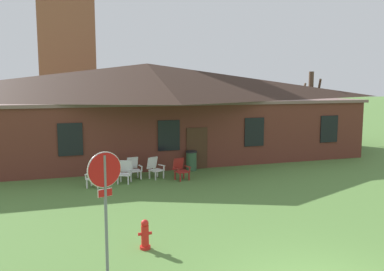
{
  "coord_description": "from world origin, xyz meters",
  "views": [
    {
      "loc": [
        -4.9,
        -6.48,
        4.3
      ],
      "look_at": [
        -0.29,
        7.88,
        2.34
      ],
      "focal_mm": 37.73,
      "sensor_mm": 36.0,
      "label": 1
    }
  ],
  "objects_px": {
    "lawn_chair_middle": "(155,167)",
    "fire_hydrant": "(145,235)",
    "lawn_chair_left_end": "(133,168)",
    "lawn_chair_right_end": "(180,169)",
    "lawn_chair_by_porch": "(95,175)",
    "trash_bin": "(191,161)",
    "stop_sign": "(105,188)",
    "lawn_chair_near_door": "(125,171)"
  },
  "relations": [
    {
      "from": "stop_sign",
      "to": "lawn_chair_near_door",
      "type": "distance_m",
      "value": 8.71
    },
    {
      "from": "lawn_chair_near_door",
      "to": "lawn_chair_right_end",
      "type": "height_order",
      "value": "same"
    },
    {
      "from": "stop_sign",
      "to": "lawn_chair_right_end",
      "type": "bearing_deg",
      "value": 63.44
    },
    {
      "from": "lawn_chair_by_porch",
      "to": "trash_bin",
      "type": "bearing_deg",
      "value": 20.84
    },
    {
      "from": "lawn_chair_left_end",
      "to": "trash_bin",
      "type": "relative_size",
      "value": 0.98
    },
    {
      "from": "lawn_chair_right_end",
      "to": "fire_hydrant",
      "type": "height_order",
      "value": "lawn_chair_right_end"
    },
    {
      "from": "lawn_chair_middle",
      "to": "trash_bin",
      "type": "xyz_separation_m",
      "value": [
        2.09,
        1.06,
        -0.0
      ]
    },
    {
      "from": "lawn_chair_near_door",
      "to": "trash_bin",
      "type": "bearing_deg",
      "value": 22.82
    },
    {
      "from": "lawn_chair_right_end",
      "to": "stop_sign",
      "type": "bearing_deg",
      "value": -116.56
    },
    {
      "from": "lawn_chair_near_door",
      "to": "fire_hydrant",
      "type": "relative_size",
      "value": 1.21
    },
    {
      "from": "lawn_chair_near_door",
      "to": "trash_bin",
      "type": "xyz_separation_m",
      "value": [
        3.49,
        1.47,
        -0.0
      ]
    },
    {
      "from": "lawn_chair_right_end",
      "to": "fire_hydrant",
      "type": "distance_m",
      "value": 7.68
    },
    {
      "from": "stop_sign",
      "to": "lawn_chair_right_end",
      "type": "xyz_separation_m",
      "value": [
        4.11,
        8.21,
        -1.51
      ]
    },
    {
      "from": "lawn_chair_by_porch",
      "to": "stop_sign",
      "type": "bearing_deg",
      "value": -92.62
    },
    {
      "from": "lawn_chair_near_door",
      "to": "lawn_chair_left_end",
      "type": "height_order",
      "value": "same"
    },
    {
      "from": "lawn_chair_right_end",
      "to": "fire_hydrant",
      "type": "relative_size",
      "value": 1.21
    },
    {
      "from": "stop_sign",
      "to": "fire_hydrant",
      "type": "xyz_separation_m",
      "value": [
        1.09,
        1.15,
        -1.63
      ]
    },
    {
      "from": "stop_sign",
      "to": "lawn_chair_left_end",
      "type": "relative_size",
      "value": 2.95
    },
    {
      "from": "lawn_chair_by_porch",
      "to": "lawn_chair_near_door",
      "type": "relative_size",
      "value": 1.0
    },
    {
      "from": "stop_sign",
      "to": "lawn_chair_by_porch",
      "type": "relative_size",
      "value": 2.95
    },
    {
      "from": "stop_sign",
      "to": "fire_hydrant",
      "type": "relative_size",
      "value": 3.57
    },
    {
      "from": "lawn_chair_middle",
      "to": "fire_hydrant",
      "type": "relative_size",
      "value": 1.21
    },
    {
      "from": "trash_bin",
      "to": "lawn_chair_left_end",
      "type": "bearing_deg",
      "value": -164.64
    },
    {
      "from": "lawn_chair_near_door",
      "to": "lawn_chair_left_end",
      "type": "distance_m",
      "value": 0.79
    },
    {
      "from": "lawn_chair_left_end",
      "to": "lawn_chair_right_end",
      "type": "height_order",
      "value": "same"
    },
    {
      "from": "lawn_chair_left_end",
      "to": "lawn_chair_right_end",
      "type": "distance_m",
      "value": 2.15
    },
    {
      "from": "lawn_chair_left_end",
      "to": "lawn_chair_right_end",
      "type": "xyz_separation_m",
      "value": [
        1.97,
        -0.84,
        0.0
      ]
    },
    {
      "from": "fire_hydrant",
      "to": "trash_bin",
      "type": "relative_size",
      "value": 0.81
    },
    {
      "from": "lawn_chair_by_porch",
      "to": "fire_hydrant",
      "type": "distance_m",
      "value": 6.95
    },
    {
      "from": "lawn_chair_middle",
      "to": "trash_bin",
      "type": "height_order",
      "value": "trash_bin"
    },
    {
      "from": "lawn_chair_right_end",
      "to": "fire_hydrant",
      "type": "bearing_deg",
      "value": -113.11
    },
    {
      "from": "lawn_chair_by_porch",
      "to": "trash_bin",
      "type": "relative_size",
      "value": 0.98
    },
    {
      "from": "lawn_chair_by_porch",
      "to": "fire_hydrant",
      "type": "bearing_deg",
      "value": -84.03
    },
    {
      "from": "trash_bin",
      "to": "lawn_chair_by_porch",
      "type": "bearing_deg",
      "value": -159.16
    },
    {
      "from": "lawn_chair_by_porch",
      "to": "trash_bin",
      "type": "height_order",
      "value": "trash_bin"
    },
    {
      "from": "lawn_chair_by_porch",
      "to": "lawn_chair_middle",
      "type": "bearing_deg",
      "value": 15.7
    },
    {
      "from": "lawn_chair_near_door",
      "to": "lawn_chair_right_end",
      "type": "relative_size",
      "value": 1.0
    },
    {
      "from": "lawn_chair_left_end",
      "to": "lawn_chair_right_end",
      "type": "bearing_deg",
      "value": -23.15
    },
    {
      "from": "lawn_chair_middle",
      "to": "lawn_chair_by_porch",
      "type": "bearing_deg",
      "value": -164.3
    },
    {
      "from": "lawn_chair_near_door",
      "to": "fire_hydrant",
      "type": "bearing_deg",
      "value": -94.47
    },
    {
      "from": "lawn_chair_right_end",
      "to": "lawn_chair_near_door",
      "type": "bearing_deg",
      "value": 175.21
    },
    {
      "from": "lawn_chair_near_door",
      "to": "lawn_chair_right_end",
      "type": "xyz_separation_m",
      "value": [
        2.45,
        -0.2,
        0.0
      ]
    }
  ]
}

